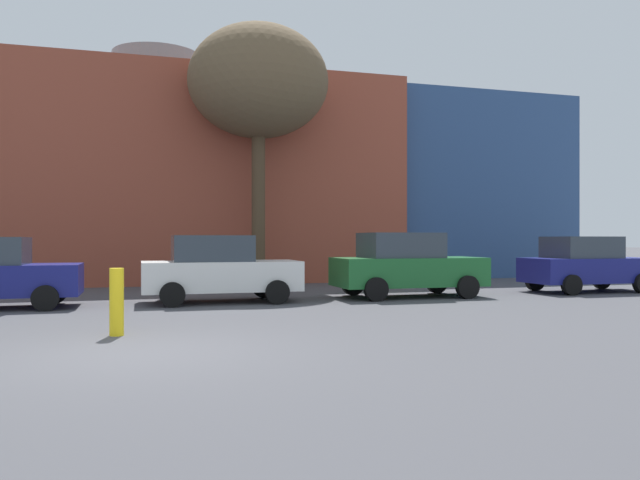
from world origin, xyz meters
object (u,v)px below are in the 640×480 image
bare_tree_0 (258,83)px  parked_car_3 (406,265)px  parked_car_2 (219,269)px  parked_car_4 (586,264)px  bollard_yellow_0 (117,302)px

bare_tree_0 → parked_car_3: bearing=-56.3°
parked_car_2 → bare_tree_0: bare_tree_0 is taller
parked_car_3 → parked_car_4: bearing=0.0°
bare_tree_0 → bollard_yellow_0: size_ratio=7.87×
parked_car_2 → parked_car_3: bearing=-0.0°
parked_car_2 → bollard_yellow_0: size_ratio=3.50×
bare_tree_0 → bollard_yellow_0: 12.87m
parked_car_3 → bare_tree_0: bearing=123.7°
parked_car_3 → parked_car_4: size_ratio=1.06×
bare_tree_0 → bollard_yellow_0: bearing=-113.3°
parked_car_4 → bollard_yellow_0: bearing=-159.6°
parked_car_3 → bollard_yellow_0: parked_car_3 is taller
parked_car_4 → bare_tree_0: (-9.50, 5.02, 6.25)m
parked_car_4 → bollard_yellow_0: parked_car_4 is taller
parked_car_2 → bollard_yellow_0: 5.70m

